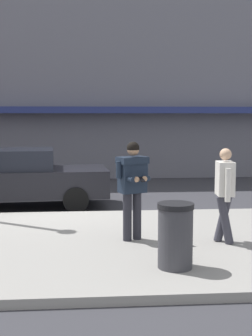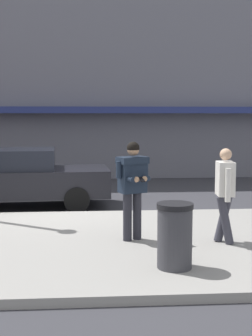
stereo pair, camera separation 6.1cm
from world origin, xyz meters
TOP-DOWN VIEW (x-y plane):
  - ground_plane at (0.00, 0.00)m, footprint 80.00×80.00m
  - sidewalk at (1.00, -2.85)m, footprint 32.00×5.30m
  - curb_paint_line at (1.00, 0.05)m, footprint 28.00×0.12m
  - storefront_facade at (1.00, 8.49)m, footprint 28.00×4.70m
  - parked_sedan_mid at (-1.05, 1.10)m, footprint 4.61×2.15m
  - man_texting_on_phone at (1.55, -2.85)m, footprint 0.61×0.65m
  - pedestrian_in_light_coat at (3.16, -3.15)m, footprint 0.35×0.60m
  - trash_bin at (2.04, -4.44)m, footprint 0.55×0.55m

SIDE VIEW (x-z plane):
  - ground_plane at x=0.00m, z-range 0.00..0.00m
  - curb_paint_line at x=1.00m, z-range 0.00..0.01m
  - sidewalk at x=1.00m, z-range 0.00..0.14m
  - trash_bin at x=2.04m, z-range 0.14..1.12m
  - parked_sedan_mid at x=-1.05m, z-range 0.02..1.56m
  - pedestrian_in_light_coat at x=3.16m, z-range 0.26..1.96m
  - man_texting_on_phone at x=1.55m, z-range 0.35..2.15m
  - storefront_facade at x=1.00m, z-range -0.01..10.41m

